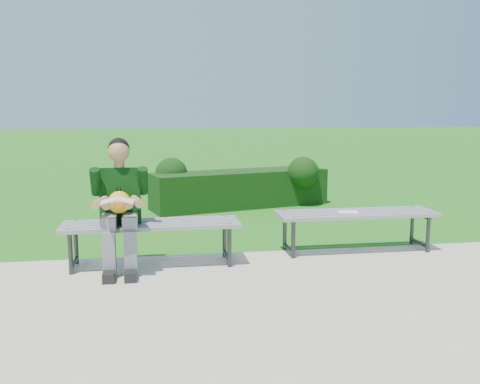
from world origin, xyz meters
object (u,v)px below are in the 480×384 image
at_px(bench_right, 356,217).
at_px(seated_boy, 120,201).
at_px(bench_left, 151,228).
at_px(paper_sheet, 348,212).
at_px(hedge, 240,186).

bearing_deg(bench_right, seated_boy, -173.26).
bearing_deg(seated_boy, bench_left, 17.11).
relative_size(seated_boy, paper_sheet, 5.23).
height_order(seated_boy, paper_sheet, seated_boy).
relative_size(bench_right, seated_boy, 1.37).
distance_m(hedge, seated_boy, 3.82).
bearing_deg(bench_right, hedge, 105.34).
relative_size(bench_left, bench_right, 1.00).
bearing_deg(bench_left, seated_boy, -162.89).
bearing_deg(seated_boy, paper_sheet, 7.01).
distance_m(bench_right, seated_boy, 2.62).
xyz_separation_m(bench_left, seated_boy, (-0.30, -0.09, 0.30)).
height_order(bench_right, seated_boy, seated_boy).
distance_m(bench_right, paper_sheet, 0.12).
height_order(hedge, bench_left, hedge).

